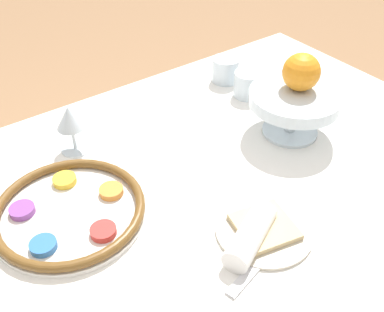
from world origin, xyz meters
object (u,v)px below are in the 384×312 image
bread_plate (264,229)px  napkin_roll (250,236)px  cup_near (225,70)px  fruit_stand (294,102)px  seder_plate (69,211)px  cup_mid (248,84)px  orange_fruit (301,72)px  wine_glass (70,120)px

bread_plate → napkin_roll: (-0.05, -0.01, 0.02)m
bread_plate → cup_near: cup_near is taller
fruit_stand → seder_plate: bearing=174.3°
cup_near → cup_mid: size_ratio=1.00×
seder_plate → orange_fruit: size_ratio=3.40×
orange_fruit → bread_plate: bearing=-144.4°
bread_plate → napkin_roll: 0.05m
seder_plate → orange_fruit: orange_fruit is taller
cup_near → cup_mid: bearing=-91.3°
orange_fruit → napkin_roll: size_ratio=0.58×
orange_fruit → cup_mid: (0.01, 0.19, -0.13)m
fruit_stand → cup_mid: fruit_stand is taller
seder_plate → napkin_roll: 0.36m
wine_glass → seder_plate: bearing=-117.4°
fruit_stand → orange_fruit: 0.07m
seder_plate → bread_plate: seder_plate is taller
fruit_stand → bread_plate: size_ratio=1.16×
fruit_stand → cup_near: 0.31m
wine_glass → cup_mid: 0.51m
cup_near → orange_fruit: bearing=-93.3°
napkin_roll → cup_mid: bearing=48.9°
wine_glass → napkin_roll: 0.49m
seder_plate → cup_near: (0.61, 0.24, 0.02)m
wine_glass → cup_mid: (0.50, -0.05, -0.05)m
fruit_stand → bread_plate: fruit_stand is taller
bread_plate → cup_near: bearing=57.9°
wine_glass → orange_fruit: 0.55m
orange_fruit → napkin_roll: bearing=-147.2°
fruit_stand → cup_near: size_ratio=2.79×
napkin_roll → cup_mid: 0.55m
wine_glass → fruit_stand: size_ratio=0.54×
orange_fruit → cup_near: bearing=86.7°
fruit_stand → cup_mid: bearing=80.3°
seder_plate → napkin_roll: bearing=-47.9°
orange_fruit → cup_near: (0.02, 0.29, -0.13)m
fruit_stand → cup_mid: 0.21m
fruit_stand → bread_plate: bearing=-143.9°
cup_near → seder_plate: bearing=-158.1°
fruit_stand → cup_near: bearing=83.1°
wine_glass → bread_plate: 0.50m
cup_mid → wine_glass: bearing=173.8°
wine_glass → napkin_roll: (0.14, -0.47, -0.06)m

